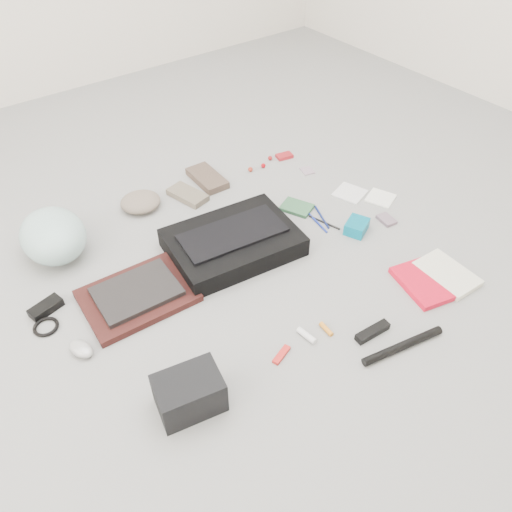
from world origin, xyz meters
TOP-DOWN VIEW (x-y plane):
  - ground_plane at (0.00, 0.00)m, footprint 4.00×4.00m
  - messenger_bag at (-0.02, 0.13)m, footprint 0.55×0.42m
  - bag_flap at (-0.02, 0.13)m, footprint 0.44×0.24m
  - laptop_sleeve at (-0.46, 0.12)m, footprint 0.41×0.31m
  - laptop at (-0.46, 0.12)m, footprint 0.30×0.23m
  - bike_helmet at (-0.60, 0.54)m, footprint 0.27×0.33m
  - beanie at (-0.19, 0.61)m, footprint 0.22×0.22m
  - mitten_left at (0.02, 0.55)m, footprint 0.14×0.21m
  - mitten_right at (0.17, 0.61)m, footprint 0.12×0.23m
  - power_brick at (-0.75, 0.27)m, footprint 0.13×0.08m
  - cable_coil at (-0.78, 0.19)m, footprint 0.09×0.09m
  - mouse at (-0.72, 0.01)m, footprint 0.09×0.11m
  - camera_bag at (-0.53, -0.37)m, footprint 0.22×0.17m
  - multitool at (-0.19, -0.40)m, footprint 0.08×0.05m
  - toiletry_tube_white at (-0.08, -0.39)m, footprint 0.03×0.08m
  - toiletry_tube_orange at (-0.00, -0.41)m, footprint 0.02×0.06m
  - u_lock at (0.11, -0.52)m, footprint 0.14×0.04m
  - bike_pump at (0.15, -0.62)m, footprint 0.31×0.09m
  - book_red at (0.44, -0.47)m, footprint 0.20×0.26m
  - book_white at (0.55, -0.49)m, footprint 0.16×0.23m
  - notepad at (0.37, 0.18)m, footprint 0.15×0.16m
  - pen_blue at (0.37, 0.05)m, footprint 0.04×0.16m
  - pen_black at (0.40, 0.03)m, footprint 0.05×0.15m
  - pen_navy at (0.41, 0.07)m, footprint 0.07×0.15m
  - accordion_wallet at (0.47, -0.09)m, footprint 0.13×0.12m
  - card_deck at (0.62, -0.12)m, footprint 0.07×0.09m
  - napkin_top at (0.64, 0.12)m, footprint 0.16×0.16m
  - napkin_bottom at (0.73, 0.01)m, footprint 0.15×0.15m
  - lollipop_a at (0.38, 0.55)m, footprint 0.03×0.03m
  - lollipop_b at (0.46, 0.54)m, footprint 0.03×0.03m
  - lollipop_c at (0.53, 0.58)m, footprint 0.03×0.03m
  - altoids_tin at (0.60, 0.55)m, footprint 0.09×0.07m
  - stamp_sheet at (0.61, 0.39)m, footprint 0.07×0.08m

SIDE VIEW (x-z plane):
  - ground_plane at x=0.00m, z-range 0.00..0.00m
  - stamp_sheet at x=0.61m, z-range 0.00..0.00m
  - napkin_bottom at x=0.73m, z-range 0.00..0.01m
  - napkin_top at x=0.64m, z-range 0.00..0.01m
  - pen_black at x=0.40m, z-range 0.00..0.01m
  - pen_blue at x=0.37m, z-range 0.00..0.01m
  - pen_navy at x=0.41m, z-range 0.00..0.01m
  - multitool at x=-0.19m, z-range 0.00..0.01m
  - cable_coil at x=-0.78m, z-range 0.00..0.01m
  - card_deck at x=0.62m, z-range 0.00..0.02m
  - notepad at x=0.37m, z-range 0.00..0.02m
  - altoids_tin at x=0.60m, z-range 0.00..0.02m
  - toiletry_tube_orange at x=0.00m, z-range 0.00..0.02m
  - toiletry_tube_white at x=-0.08m, z-range 0.00..0.02m
  - lollipop_c at x=0.53m, z-range 0.00..0.02m
  - lollipop_b at x=0.46m, z-range 0.00..0.02m
  - book_red at x=0.44m, z-range 0.00..0.02m
  - book_white at x=0.55m, z-range 0.00..0.02m
  - lollipop_a at x=0.38m, z-range 0.00..0.02m
  - u_lock at x=0.11m, z-range 0.00..0.03m
  - laptop_sleeve at x=-0.46m, z-range 0.00..0.03m
  - mitten_left at x=0.02m, z-range 0.00..0.03m
  - bike_pump at x=0.15m, z-range 0.00..0.03m
  - power_brick at x=-0.75m, z-range 0.00..0.03m
  - mitten_right at x=0.17m, z-range 0.00..0.03m
  - mouse at x=-0.72m, z-range 0.00..0.04m
  - accordion_wallet at x=0.47m, z-range 0.00..0.05m
  - beanie at x=-0.19m, z-range 0.00..0.06m
  - laptop at x=-0.46m, z-range 0.03..0.05m
  - messenger_bag at x=-0.02m, z-range 0.00..0.08m
  - camera_bag at x=-0.53m, z-range 0.00..0.13m
  - bag_flap at x=-0.02m, z-range 0.08..0.10m
  - bike_helmet at x=-0.60m, z-range 0.00..0.19m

